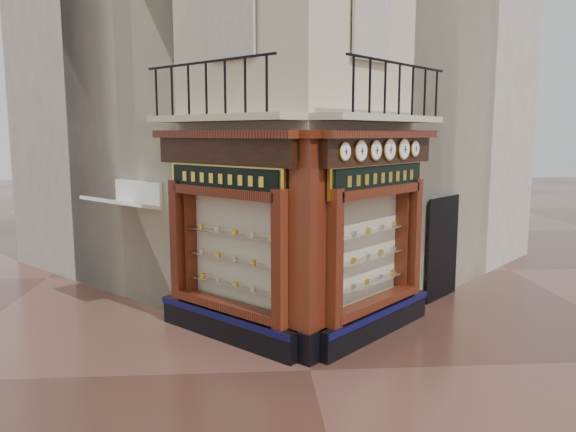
{
  "coord_description": "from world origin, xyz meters",
  "views": [
    {
      "loc": [
        -0.99,
        -8.84,
        3.92
      ],
      "look_at": [
        -0.23,
        2.0,
        2.32
      ],
      "focal_mm": 35.0,
      "sensor_mm": 36.0,
      "label": 1
    }
  ],
  "objects": [
    {
      "name": "corner_pilaster",
      "position": [
        0.0,
        0.5,
        1.95
      ],
      "size": [
        0.85,
        0.85,
        3.98
      ],
      "rotation": [
        0.0,
        0.0,
        0.79
      ],
      "color": "black",
      "rests_on": "ground"
    },
    {
      "name": "balcony",
      "position": [
        0.0,
        1.49,
        4.22
      ],
      "size": [
        5.94,
        2.97,
        1.03
      ],
      "color": "beige",
      "rests_on": "ground"
    },
    {
      "name": "clock_f",
      "position": [
        2.32,
        2.22,
        3.62
      ],
      "size": [
        0.26,
        0.26,
        0.32
      ],
      "rotation": [
        0.0,
        0.0,
        0.79
      ],
      "color": "gold",
      "rests_on": "ground"
    },
    {
      "name": "main_building",
      "position": [
        0.0,
        6.16,
        6.0
      ],
      "size": [
        11.31,
        11.31,
        12.0
      ],
      "primitive_type": "cube",
      "rotation": [
        0.0,
        0.0,
        0.79
      ],
      "color": "beige",
      "rests_on": "ground"
    },
    {
      "name": "signboard_left",
      "position": [
        -1.46,
        1.51,
        3.1
      ],
      "size": [
        2.16,
        2.16,
        0.58
      ],
      "rotation": [
        0.0,
        0.0,
        2.36
      ],
      "color": "yellow",
      "rests_on": "ground"
    },
    {
      "name": "clock_d",
      "position": [
        1.63,
        1.53,
        3.62
      ],
      "size": [
        0.32,
        0.32,
        0.41
      ],
      "rotation": [
        0.0,
        0.0,
        0.79
      ],
      "color": "gold",
      "rests_on": "ground"
    },
    {
      "name": "awning",
      "position": [
        -3.8,
        3.59,
        0.0
      ],
      "size": [
        1.92,
        1.92,
        0.3
      ],
      "primitive_type": null,
      "rotation": [
        0.22,
        0.0,
        2.36
      ],
      "color": "white",
      "rests_on": "ground"
    },
    {
      "name": "clock_b",
      "position": [
        0.96,
        0.85,
        3.62
      ],
      "size": [
        0.3,
        0.3,
        0.38
      ],
      "rotation": [
        0.0,
        0.0,
        0.79
      ],
      "color": "gold",
      "rests_on": "ground"
    },
    {
      "name": "shopfront_right",
      "position": [
        1.41,
        1.57,
        1.98
      ],
      "size": [
        2.86,
        2.86,
        3.98
      ],
      "rotation": [
        0.0,
        0.0,
        0.79
      ],
      "color": "black",
      "rests_on": "ground"
    },
    {
      "name": "clock_e",
      "position": [
        2.01,
        1.91,
        3.62
      ],
      "size": [
        0.33,
        0.33,
        0.41
      ],
      "rotation": [
        0.0,
        0.0,
        0.79
      ],
      "color": "gold",
      "rests_on": "ground"
    },
    {
      "name": "clock_a",
      "position": [
        0.62,
        0.51,
        3.62
      ],
      "size": [
        0.26,
        0.26,
        0.32
      ],
      "rotation": [
        0.0,
        0.0,
        0.79
      ],
      "color": "gold",
      "rests_on": "ground"
    },
    {
      "name": "ground",
      "position": [
        0.0,
        0.0,
        0.0
      ],
      "size": [
        80.0,
        80.0,
        0.0
      ],
      "primitive_type": "plane",
      "color": "#472A21",
      "rests_on": "ground"
    },
    {
      "name": "neighbour_right",
      "position": [
        2.47,
        8.63,
        5.5
      ],
      "size": [
        11.31,
        11.31,
        11.0
      ],
      "primitive_type": "cube",
      "rotation": [
        0.0,
        0.0,
        0.79
      ],
      "color": "beige",
      "rests_on": "ground"
    },
    {
      "name": "shopfront_left",
      "position": [
        -1.41,
        1.57,
        1.98
      ],
      "size": [
        2.86,
        2.86,
        3.98
      ],
      "rotation": [
        0.0,
        0.0,
        2.36
      ],
      "color": "black",
      "rests_on": "ground"
    },
    {
      "name": "signboard_right",
      "position": [
        1.46,
        1.51,
        3.1
      ],
      "size": [
        2.27,
        2.27,
        0.61
      ],
      "rotation": [
        0.0,
        0.0,
        0.79
      ],
      "color": "yellow",
      "rests_on": "ground"
    },
    {
      "name": "clock_c",
      "position": [
        1.3,
        1.19,
        3.62
      ],
      "size": [
        0.29,
        0.29,
        0.37
      ],
      "rotation": [
        0.0,
        0.0,
        0.79
      ],
      "color": "gold",
      "rests_on": "ground"
    },
    {
      "name": "neighbour_left",
      "position": [
        -2.47,
        8.63,
        5.5
      ],
      "size": [
        11.31,
        11.31,
        11.0
      ],
      "primitive_type": "cube",
      "rotation": [
        0.0,
        0.0,
        0.79
      ],
      "color": "beige",
      "rests_on": "ground"
    }
  ]
}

